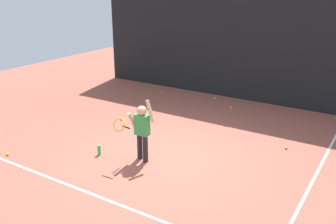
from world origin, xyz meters
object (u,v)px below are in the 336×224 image
tennis_player (141,128)px  tennis_ball_6 (8,154)px  water_bottle (99,150)px  tennis_ball_5 (215,98)px  tennis_ball_3 (286,148)px  tennis_ball_2 (162,93)px  tennis_ball_7 (147,107)px  tennis_ball_1 (231,107)px  tennis_ball_0 (121,119)px

tennis_player → tennis_ball_6: 3.02m
water_bottle → tennis_ball_5: bearing=85.4°
tennis_ball_3 → tennis_ball_6: 6.15m
tennis_player → tennis_ball_3: bearing=39.5°
tennis_ball_2 → tennis_ball_7: same height
tennis_ball_5 → tennis_ball_6: 6.41m
tennis_ball_1 → tennis_ball_5: (-0.80, 0.56, 0.00)m
tennis_player → tennis_ball_2: (-2.29, 4.30, -0.69)m
tennis_ball_2 → tennis_ball_5: 1.81m
water_bottle → tennis_ball_2: 4.78m
tennis_ball_1 → tennis_ball_3: same height
tennis_ball_5 → tennis_ball_7: bearing=-125.7°
water_bottle → tennis_ball_6: (-1.66, -1.09, -0.08)m
tennis_ball_0 → tennis_ball_1: size_ratio=1.00×
tennis_ball_6 → tennis_ball_7: bearing=80.1°
tennis_ball_3 → tennis_ball_6: same height
tennis_player → tennis_ball_2: 4.93m
water_bottle → tennis_ball_7: 3.26m
tennis_ball_6 → tennis_ball_7: same height
tennis_ball_2 → tennis_ball_0: bearing=-80.8°
tennis_ball_0 → tennis_ball_2: same height
tennis_ball_2 → tennis_ball_6: size_ratio=1.00×
tennis_ball_0 → tennis_ball_2: (-0.43, 2.68, 0.00)m
water_bottle → tennis_player: bearing=16.8°
tennis_ball_2 → tennis_ball_7: size_ratio=1.00×
tennis_ball_0 → tennis_ball_3: same height
water_bottle → tennis_ball_3: water_bottle is taller
tennis_ball_0 → tennis_ball_1: (2.13, 2.51, 0.00)m
tennis_ball_1 → water_bottle: bearing=-105.3°
tennis_ball_3 → water_bottle: bearing=-143.9°
water_bottle → tennis_ball_1: water_bottle is taller
tennis_player → tennis_ball_6: bearing=-154.5°
tennis_ball_5 → tennis_ball_7: size_ratio=1.00×
tennis_ball_1 → tennis_player: bearing=-93.7°
water_bottle → tennis_ball_0: (-0.93, 1.91, -0.08)m
water_bottle → tennis_ball_5: size_ratio=3.33×
tennis_ball_0 → tennis_ball_1: same height
water_bottle → tennis_ball_7: (-0.93, 3.13, -0.08)m
tennis_ball_2 → tennis_ball_5: same height
water_bottle → tennis_ball_7: size_ratio=3.33×
tennis_ball_7 → tennis_ball_0: bearing=-90.0°
water_bottle → tennis_ball_2: (-1.36, 4.59, -0.08)m
water_bottle → tennis_ball_1: size_ratio=3.33×
tennis_ball_0 → water_bottle: bearing=-64.1°
tennis_ball_0 → tennis_ball_2: size_ratio=1.00×
tennis_ball_3 → tennis_ball_6: bearing=-144.8°
tennis_ball_3 → tennis_ball_7: (-4.29, 0.67, 0.00)m
tennis_player → water_bottle: (-0.94, -0.28, -0.62)m
tennis_ball_1 → tennis_ball_2: size_ratio=1.00×
water_bottle → tennis_ball_3: size_ratio=3.33×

